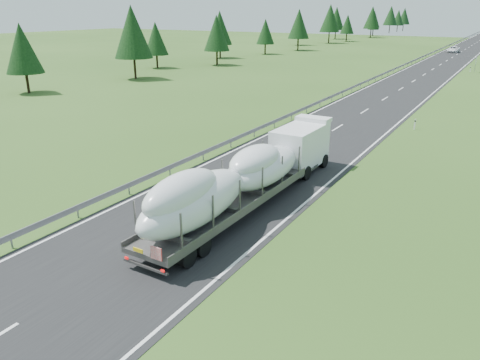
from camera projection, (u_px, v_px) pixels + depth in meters
The scene contains 7 objects.
ground at pixel (154, 241), 23.00m from camera, with size 400.00×400.00×0.00m, color #2B4B19.
road_surface at pixel (447, 60), 104.05m from camera, with size 10.00×400.00×0.02m, color black.
guardrail at pixel (423, 57), 106.31m from camera, with size 0.10×400.00×0.76m.
highway_sign at pixel (476, 62), 83.81m from camera, with size 0.08×0.90×2.60m.
tree_line_left at pixel (292, 23), 132.13m from camera, with size 15.28×283.18×12.55m.
boat_truck at pixel (247, 174), 26.11m from camera, with size 3.00×19.02×3.84m.
distant_van at pixel (454, 49), 122.96m from camera, with size 2.62×5.69×1.58m, color white.
Camera 1 is at (14.07, -15.61, 10.71)m, focal length 35.00 mm.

